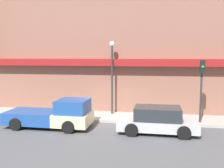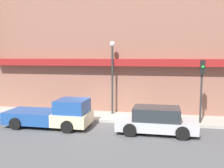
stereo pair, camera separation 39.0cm
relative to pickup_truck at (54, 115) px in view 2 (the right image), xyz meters
The scene contains 8 objects.
ground_plane 3.22m from the pickup_truck, 28.91° to the left, with size 80.00×80.00×0.00m, color #4C4C4F.
sidewalk 3.95m from the pickup_truck, 45.31° to the left, with size 36.00×2.52×0.17m.
building 7.56m from the pickup_truck, 63.67° to the left, with size 19.80×3.80×10.33m.
pickup_truck is the anchor object (origin of this frame).
parked_car 6.00m from the pickup_truck, ahead, with size 4.31×2.07×1.44m.
fire_hydrant 2.28m from the pickup_truck, 83.58° to the left, with size 0.19×0.19×0.70m.
street_lamp 5.12m from the pickup_truck, 49.42° to the left, with size 0.36×0.36×5.05m.
traffic_light 9.04m from the pickup_truck, 12.80° to the left, with size 0.28×0.42×3.81m.
Camera 2 is at (3.55, -15.08, 4.22)m, focal length 40.00 mm.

